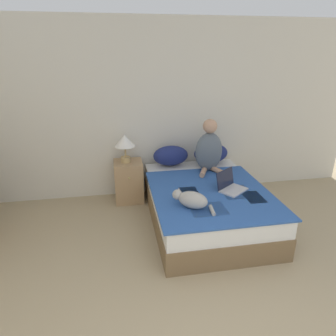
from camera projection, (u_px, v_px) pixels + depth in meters
wall_back at (159, 111)px, 4.39m from camera, size 6.19×0.05×2.55m
bed at (206, 204)px, 3.87m from camera, size 1.41×1.95×0.51m
pillow_near at (171, 156)px, 4.42m from camera, size 0.52×0.28×0.30m
pillow_far at (211, 153)px, 4.52m from camera, size 0.52×0.28×0.30m
person_sitting at (209, 149)px, 4.16m from camera, size 0.39×0.38×0.74m
cat_tabby at (191, 199)px, 3.23m from camera, size 0.41×0.39×0.19m
laptop_open at (231, 186)px, 3.66m from camera, size 0.43×0.41×0.23m
nightstand at (129, 181)px, 4.42m from camera, size 0.41×0.40×0.61m
table_lamp at (125, 142)px, 4.20m from camera, size 0.29×0.29×0.40m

